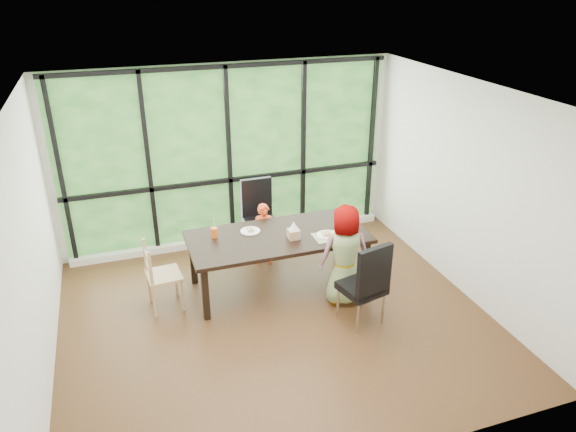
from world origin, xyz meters
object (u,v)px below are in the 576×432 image
object	(u,v)px
chair_interior_leather	(362,282)
green_cup	(353,231)
plate_near	(327,235)
white_mug	(353,219)
chair_end_beech	(164,275)
dining_table	(278,261)
tissue_box	(294,234)
child_older	(346,255)
child_toddler	(264,234)
chair_window_leather	(260,217)
orange_cup	(214,233)
plate_far	(250,231)

from	to	relation	value
chair_interior_leather	green_cup	distance (m)	0.82
plate_near	white_mug	world-z (taller)	white_mug
chair_end_beech	dining_table	bearing A→B (deg)	-93.80
white_mug	tissue_box	size ratio (longest dim) A/B	0.59
plate_near	tissue_box	size ratio (longest dim) A/B	1.90
chair_end_beech	tissue_box	world-z (taller)	chair_end_beech
chair_interior_leather	child_older	bearing A→B (deg)	-103.26
child_toddler	tissue_box	bearing A→B (deg)	-67.53
chair_window_leather	child_older	world-z (taller)	child_older
orange_cup	child_older	bearing A→B (deg)	-28.83
orange_cup	chair_end_beech	bearing A→B (deg)	-161.87
chair_window_leather	chair_end_beech	size ratio (longest dim) A/B	1.20
tissue_box	green_cup	bearing A→B (deg)	-13.80
chair_interior_leather	white_mug	size ratio (longest dim) A/B	12.81
dining_table	child_older	size ratio (longest dim) A/B	1.77
plate_far	chair_window_leather	bearing A→B (deg)	65.59
chair_interior_leather	orange_cup	size ratio (longest dim) A/B	8.25
chair_interior_leather	plate_near	size ratio (longest dim) A/B	4.00
plate_near	orange_cup	distance (m)	1.44
chair_window_leather	white_mug	distance (m)	1.43
chair_interior_leather	green_cup	size ratio (longest dim) A/B	8.52
child_older	white_mug	world-z (taller)	child_older
chair_interior_leather	child_toddler	size ratio (longest dim) A/B	1.18
dining_table	chair_interior_leather	bearing A→B (deg)	-57.46
dining_table	orange_cup	size ratio (longest dim) A/B	17.58
chair_end_beech	plate_near	bearing A→B (deg)	-99.99
chair_interior_leather	green_cup	xyz separation A→B (m)	(0.22, 0.74, 0.27)
child_toddler	plate_near	size ratio (longest dim) A/B	3.38
orange_cup	child_toddler	bearing A→B (deg)	28.88
orange_cup	green_cup	size ratio (longest dim) A/B	1.03
chair_end_beech	white_mug	world-z (taller)	chair_end_beech
white_mug	tissue_box	world-z (taller)	tissue_box
chair_window_leather	green_cup	distance (m)	1.62
plate_far	white_mug	distance (m)	1.39
dining_table	child_older	world-z (taller)	child_older
child_older	orange_cup	world-z (taller)	child_older
tissue_box	chair_interior_leather	bearing A→B (deg)	-60.50
chair_end_beech	green_cup	bearing A→B (deg)	-101.95
chair_end_beech	plate_far	size ratio (longest dim) A/B	3.50
dining_table	tissue_box	world-z (taller)	tissue_box
chair_window_leather	chair_end_beech	xyz separation A→B (m)	(-1.53, -1.04, -0.09)
chair_interior_leather	plate_far	xyz separation A→B (m)	(-0.99, 1.28, 0.22)
plate_far	orange_cup	distance (m)	0.47
dining_table	green_cup	bearing A→B (deg)	-19.97
chair_end_beech	plate_far	world-z (taller)	chair_end_beech
plate_far	white_mug	xyz separation A→B (m)	(1.38, -0.17, 0.03)
child_older	plate_far	size ratio (longest dim) A/B	5.08
tissue_box	chair_end_beech	bearing A→B (deg)	175.58
dining_table	chair_interior_leather	distance (m)	1.28
chair_window_leather	chair_interior_leather	size ratio (longest dim) A/B	1.00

